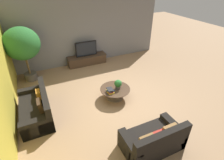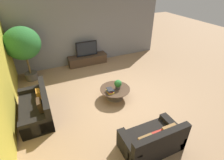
{
  "view_description": "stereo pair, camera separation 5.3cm",
  "coord_description": "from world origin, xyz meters",
  "px_view_note": "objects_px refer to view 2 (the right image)",
  "views": [
    {
      "loc": [
        -2.25,
        -4.46,
        3.77
      ],
      "look_at": [
        -0.03,
        0.28,
        0.55
      ],
      "focal_mm": 28.0,
      "sensor_mm": 36.0,
      "label": 1
    },
    {
      "loc": [
        -2.2,
        -4.48,
        3.77
      ],
      "look_at": [
        -0.03,
        0.28,
        0.55
      ],
      "focal_mm": 28.0,
      "sensor_mm": 36.0,
      "label": 2
    }
  ],
  "objects_px": {
    "television": "(87,49)",
    "potted_palm_tall": "(23,44)",
    "couch_by_wall": "(37,108)",
    "coffee_table": "(115,91)",
    "couch_near_entry": "(152,140)",
    "media_console": "(88,60)",
    "potted_plant_tabletop": "(118,84)"
  },
  "relations": [
    {
      "from": "couch_by_wall",
      "to": "coffee_table",
      "type": "bearing_deg",
      "value": 85.56
    },
    {
      "from": "media_console",
      "to": "couch_by_wall",
      "type": "xyz_separation_m",
      "value": [
        -2.49,
        -2.78,
        0.05
      ]
    },
    {
      "from": "coffee_table",
      "to": "potted_plant_tabletop",
      "type": "bearing_deg",
      "value": -21.95
    },
    {
      "from": "media_console",
      "to": "couch_near_entry",
      "type": "bearing_deg",
      "value": -90.25
    },
    {
      "from": "media_console",
      "to": "potted_palm_tall",
      "type": "height_order",
      "value": "potted_palm_tall"
    },
    {
      "from": "coffee_table",
      "to": "couch_near_entry",
      "type": "xyz_separation_m",
      "value": [
        -0.06,
        -2.26,
        0.02
      ]
    },
    {
      "from": "television",
      "to": "potted_palm_tall",
      "type": "relative_size",
      "value": 0.46
    },
    {
      "from": "coffee_table",
      "to": "television",
      "type": "bearing_deg",
      "value": 90.81
    },
    {
      "from": "media_console",
      "to": "coffee_table",
      "type": "distance_m",
      "value": 2.98
    },
    {
      "from": "coffee_table",
      "to": "potted_palm_tall",
      "type": "xyz_separation_m",
      "value": [
        -2.58,
        2.59,
        1.22
      ]
    },
    {
      "from": "couch_near_entry",
      "to": "potted_palm_tall",
      "type": "bearing_deg",
      "value": -62.57
    },
    {
      "from": "couch_by_wall",
      "to": "potted_palm_tall",
      "type": "distance_m",
      "value": 2.68
    },
    {
      "from": "television",
      "to": "potted_palm_tall",
      "type": "bearing_deg",
      "value": -171.27
    },
    {
      "from": "potted_plant_tabletop",
      "to": "media_console",
      "type": "bearing_deg",
      "value": 92.51
    },
    {
      "from": "television",
      "to": "potted_plant_tabletop",
      "type": "height_order",
      "value": "television"
    },
    {
      "from": "potted_plant_tabletop",
      "to": "potted_palm_tall",
      "type": "bearing_deg",
      "value": 135.49
    },
    {
      "from": "television",
      "to": "potted_plant_tabletop",
      "type": "relative_size",
      "value": 2.94
    },
    {
      "from": "media_console",
      "to": "potted_plant_tabletop",
      "type": "relative_size",
      "value": 5.5
    },
    {
      "from": "coffee_table",
      "to": "potted_palm_tall",
      "type": "height_order",
      "value": "potted_palm_tall"
    },
    {
      "from": "coffee_table",
      "to": "couch_near_entry",
      "type": "bearing_deg",
      "value": -91.64
    },
    {
      "from": "media_console",
      "to": "television",
      "type": "distance_m",
      "value": 0.54
    },
    {
      "from": "television",
      "to": "coffee_table",
      "type": "bearing_deg",
      "value": -89.19
    },
    {
      "from": "potted_plant_tabletop",
      "to": "coffee_table",
      "type": "bearing_deg",
      "value": 158.05
    },
    {
      "from": "television",
      "to": "couch_near_entry",
      "type": "bearing_deg",
      "value": -90.25
    },
    {
      "from": "couch_by_wall",
      "to": "couch_near_entry",
      "type": "height_order",
      "value": "same"
    },
    {
      "from": "television",
      "to": "potted_plant_tabletop",
      "type": "bearing_deg",
      "value": -87.49
    },
    {
      "from": "couch_near_entry",
      "to": "couch_by_wall",
      "type": "bearing_deg",
      "value": -44.87
    },
    {
      "from": "couch_by_wall",
      "to": "potted_plant_tabletop",
      "type": "xyz_separation_m",
      "value": [
        2.62,
        -0.23,
        0.29
      ]
    },
    {
      "from": "media_console",
      "to": "potted_plant_tabletop",
      "type": "distance_m",
      "value": 3.04
    },
    {
      "from": "couch_near_entry",
      "to": "potted_palm_tall",
      "type": "relative_size",
      "value": 0.69
    },
    {
      "from": "coffee_table",
      "to": "couch_near_entry",
      "type": "relative_size",
      "value": 0.69
    },
    {
      "from": "media_console",
      "to": "television",
      "type": "bearing_deg",
      "value": -90.0
    }
  ]
}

